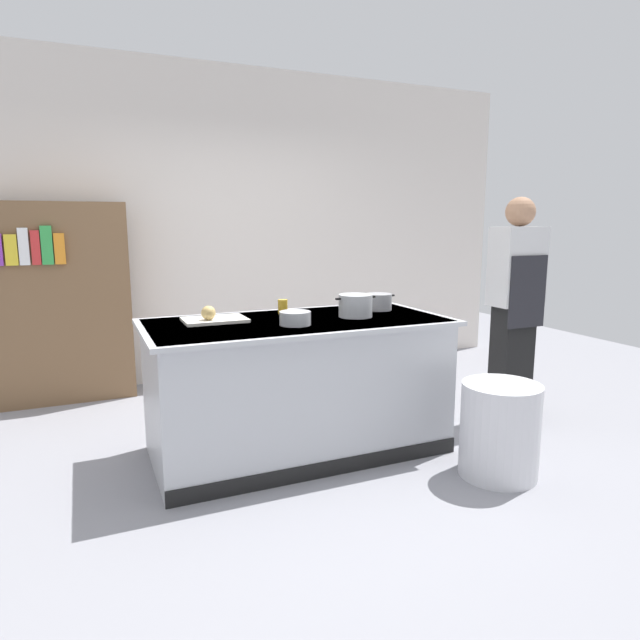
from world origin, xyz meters
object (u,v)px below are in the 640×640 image
(onion, at_px, (208,313))
(sauce_pan, at_px, (379,302))
(person_chef, at_px, (515,304))
(mixing_bowl, at_px, (295,318))
(juice_cup, at_px, (283,307))
(stock_pot, at_px, (355,306))
(bookshelf, at_px, (62,303))
(trash_bin, at_px, (500,430))

(onion, height_order, sauce_pan, sauce_pan)
(onion, height_order, person_chef, person_chef)
(mixing_bowl, distance_m, juice_cup, 0.44)
(stock_pot, distance_m, person_chef, 1.36)
(mixing_bowl, height_order, bookshelf, bookshelf)
(mixing_bowl, xyz_separation_m, trash_bin, (1.06, -0.69, -0.65))
(person_chef, bearing_deg, juice_cup, 96.12)
(mixing_bowl, distance_m, person_chef, 1.84)
(trash_bin, bearing_deg, person_chef, 44.45)
(sauce_pan, relative_size, person_chef, 0.15)
(sauce_pan, bearing_deg, trash_bin, -74.19)
(sauce_pan, relative_size, bookshelf, 0.15)
(person_chef, bearing_deg, sauce_pan, 95.08)
(sauce_pan, bearing_deg, mixing_bowl, -158.02)
(trash_bin, bearing_deg, sauce_pan, 105.81)
(mixing_bowl, relative_size, bookshelf, 0.12)
(stock_pot, distance_m, trash_bin, 1.21)
(juice_cup, bearing_deg, bookshelf, 133.56)
(onion, bearing_deg, mixing_bowl, -30.03)
(sauce_pan, distance_m, bookshelf, 2.70)
(stock_pot, height_order, sauce_pan, stock_pot)
(stock_pot, height_order, juice_cup, stock_pot)
(stock_pot, height_order, person_chef, person_chef)
(onion, xyz_separation_m, sauce_pan, (1.26, 0.03, -0.01))
(person_chef, height_order, bookshelf, person_chef)
(stock_pot, xyz_separation_m, trash_bin, (0.58, -0.81, -0.69))
(juice_cup, distance_m, trash_bin, 1.63)
(mixing_bowl, height_order, juice_cup, juice_cup)
(trash_bin, height_order, person_chef, person_chef)
(mixing_bowl, xyz_separation_m, juice_cup, (0.07, 0.43, 0.01))
(stock_pot, bearing_deg, mixing_bowl, -166.09)
(onion, distance_m, juice_cup, 0.58)
(juice_cup, bearing_deg, trash_bin, -48.71)
(onion, relative_size, sauce_pan, 0.36)
(juice_cup, distance_m, person_chef, 1.80)
(stock_pot, bearing_deg, bookshelf, 135.34)
(sauce_pan, relative_size, juice_cup, 2.53)
(sauce_pan, bearing_deg, stock_pot, -146.48)
(onion, height_order, mixing_bowl, onion)
(onion, bearing_deg, sauce_pan, 1.58)
(trash_bin, relative_size, bookshelf, 0.34)
(mixing_bowl, distance_m, trash_bin, 1.42)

